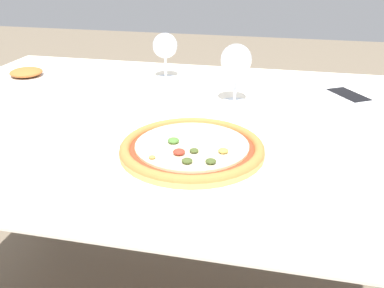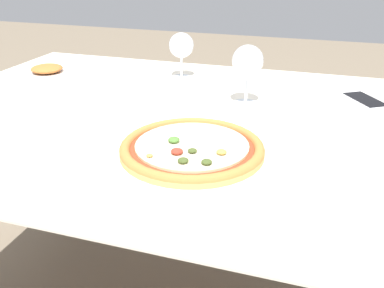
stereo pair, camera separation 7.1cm
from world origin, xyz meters
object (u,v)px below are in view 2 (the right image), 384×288
object	(u,v)px
wine_glass_far_left	(248,63)
side_plate	(47,71)
dining_table	(177,142)
cell_phone	(365,101)
pizza_plate	(192,150)
wine_glass_far_right	(181,47)

from	to	relation	value
wine_glass_far_left	side_plate	distance (m)	0.71
wine_glass_far_left	dining_table	bearing A→B (deg)	-138.73
cell_phone	side_plate	distance (m)	1.02
cell_phone	dining_table	bearing A→B (deg)	-151.81
dining_table	pizza_plate	size ratio (longest dim) A/B	4.37
wine_glass_far_right	side_plate	size ratio (longest dim) A/B	0.82
dining_table	pizza_plate	xyz separation A→B (m)	(0.11, -0.22, 0.09)
wine_glass_far_right	side_plate	xyz separation A→B (m)	(-0.45, -0.11, -0.09)
dining_table	wine_glass_far_left	distance (m)	0.28
wine_glass_far_right	cell_phone	world-z (taller)	wine_glass_far_right
dining_table	cell_phone	size ratio (longest dim) A/B	9.16
pizza_plate	wine_glass_far_left	size ratio (longest dim) A/B	2.02
pizza_plate	side_plate	bearing A→B (deg)	146.07
wine_glass_far_left	cell_phone	xyz separation A→B (m)	(0.32, 0.12, -0.11)
wine_glass_far_right	pizza_plate	bearing A→B (deg)	-68.90
pizza_plate	wine_glass_far_left	xyz separation A→B (m)	(0.04, 0.36, 0.10)
pizza_plate	wine_glass_far_right	xyz separation A→B (m)	(-0.21, 0.55, 0.09)
pizza_plate	wine_glass_far_right	bearing A→B (deg)	111.10
dining_table	pizza_plate	distance (m)	0.26
dining_table	cell_phone	xyz separation A→B (m)	(0.47, 0.25, 0.08)
pizza_plate	dining_table	bearing A→B (deg)	117.42
pizza_plate	cell_phone	world-z (taller)	pizza_plate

